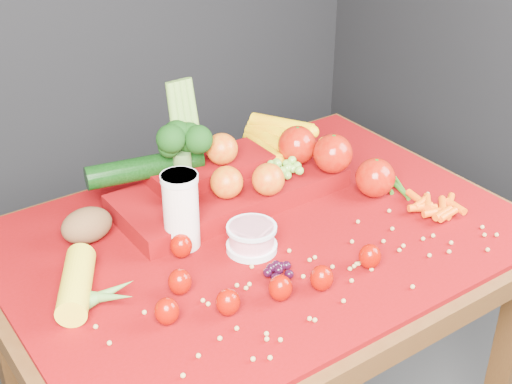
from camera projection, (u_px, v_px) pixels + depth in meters
table at (261, 273)px, 1.54m from camera, size 1.10×0.80×0.75m
red_cloth at (261, 235)px, 1.49m from camera, size 1.05×0.75×0.01m
milk_glass at (181, 208)px, 1.41m from camera, size 0.08×0.08×0.16m
yogurt_bowl at (252, 237)px, 1.42m from camera, size 0.10×0.10×0.06m
strawberry_scatter at (248, 278)px, 1.31m from camera, size 0.44×0.28×0.05m
dark_grape_cluster at (280, 272)px, 1.35m from camera, size 0.06×0.05×0.03m
soybean_scatter at (323, 278)px, 1.35m from camera, size 0.84×0.24×0.01m
corn_ear at (91, 293)px, 1.28m from camera, size 0.24×0.26×0.06m
potato at (87, 225)px, 1.45m from camera, size 0.11×0.08×0.07m
baby_carrot_pile at (438, 202)px, 1.56m from camera, size 0.18×0.17×0.03m
green_bean_pile at (388, 185)px, 1.66m from camera, size 0.14×0.12×0.01m
produce_mound at (243, 172)px, 1.59m from camera, size 0.62×0.37×0.27m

